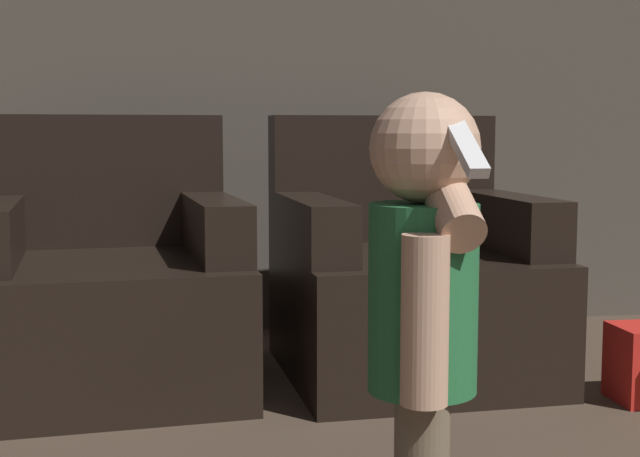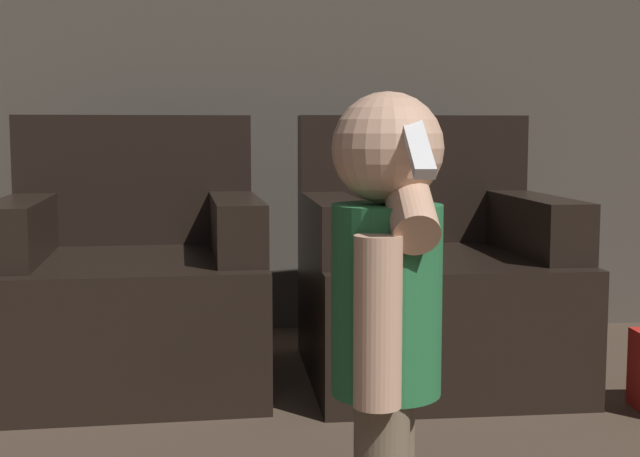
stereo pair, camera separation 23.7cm
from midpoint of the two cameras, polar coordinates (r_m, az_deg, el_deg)
The scene contains 4 objects.
wall_back at distance 3.96m, azimuth 3.18°, elevation 12.44°, with size 8.40×0.05×2.60m.
armchair_left at distance 3.17m, azimuth -9.82°, elevation -3.82°, with size 0.96×0.99×0.93m.
armchair_right at distance 3.23m, azimuth 9.13°, elevation -3.62°, with size 0.92×0.95×0.93m.
person_toddler at distance 1.68m, azimuth 8.36°, elevation -4.61°, with size 0.21×0.36×0.95m.
Camera 2 is at (-0.35, 0.58, 0.87)m, focal length 50.00 mm.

